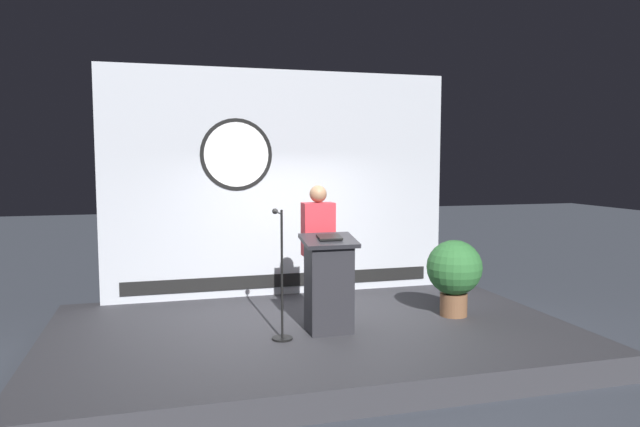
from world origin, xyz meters
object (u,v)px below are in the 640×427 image
(speaker_person, at_px, (318,252))
(microphone_stand, at_px, (281,293))
(podium, at_px, (329,284))
(potted_plant, at_px, (454,271))

(speaker_person, relative_size, microphone_stand, 1.16)
(podium, bearing_deg, potted_plant, 7.90)
(speaker_person, bearing_deg, microphone_stand, -136.26)
(speaker_person, height_order, microphone_stand, speaker_person)
(microphone_stand, height_order, potted_plant, microphone_stand)
(podium, relative_size, speaker_person, 0.68)
(podium, height_order, potted_plant, podium)
(podium, xyz_separation_m, microphone_stand, (-0.61, -0.10, -0.05))
(podium, bearing_deg, microphone_stand, -170.88)
(speaker_person, bearing_deg, podium, -89.69)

